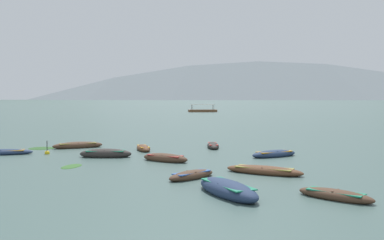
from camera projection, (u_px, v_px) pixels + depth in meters
The scene contains 18 objects.
ground_plane at pixel (200, 99), 1505.94m from camera, with size 6000.00×6000.00×0.00m, color #425B56.
mountain_1 at pixel (87, 60), 1503.10m from camera, with size 998.38×998.38×281.57m, color #56665B.
mountain_2 at pixel (233, 40), 1815.27m from camera, with size 2013.72×2013.72×505.55m, color slate.
rowboat_1 at pixel (264, 171), 23.96m from camera, with size 4.58×3.12×0.57m.
rowboat_2 at pixel (192, 175), 22.58m from camera, with size 2.90×2.98×0.54m.
rowboat_4 at pixel (213, 146), 36.43m from camera, with size 1.12×3.47×0.58m.
rowboat_5 at pixel (78, 145), 36.38m from camera, with size 4.33×2.94×0.66m.
rowboat_6 at pixel (228, 189), 18.72m from camera, with size 3.29×4.60×0.81m.
rowboat_7 at pixel (106, 154), 30.72m from camera, with size 3.78×1.30×0.77m.
rowboat_8 at pixel (2, 152), 32.06m from camera, with size 4.63×2.18×0.52m.
rowboat_9 at pixel (165, 158), 28.70m from camera, with size 3.63×2.75×0.67m.
rowboat_10 at pixel (335, 195), 17.96m from camera, with size 3.17×2.91×0.52m.
rowboat_12 at pixel (274, 154), 30.95m from camera, with size 3.95×2.97×0.61m.
rowboat_13 at pixel (143, 148), 34.63m from camera, with size 1.88×3.29×0.57m.
ferry_0 at pixel (203, 111), 129.73m from camera, with size 9.01×4.05×2.54m.
mooring_buoy at pixel (47, 153), 32.35m from camera, with size 0.38×0.38×1.14m.
weed_patch_1 at pixel (42, 148), 35.98m from camera, with size 2.14×2.32×0.14m, color #2D5628.
weed_patch_3 at pixel (72, 167), 26.47m from camera, with size 2.05×1.05×0.14m, color #38662D.
Camera 1 is at (2.98, -8.06, 4.30)m, focal length 39.52 mm.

